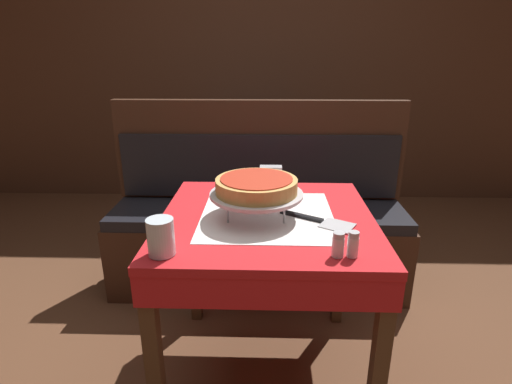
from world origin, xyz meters
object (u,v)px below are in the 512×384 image
(dining_table_front, at_px, (267,237))
(pizza_server, at_px, (319,221))
(condiment_caddy, at_px, (265,122))
(salt_shaker, at_px, (338,245))
(pepper_shaker, at_px, (353,244))
(booth_bench, at_px, (258,232))
(deep_dish_pizza, at_px, (256,185))
(napkin_holder, at_px, (271,176))
(dining_table_rear, at_px, (252,143))
(pizza_pan_stand, at_px, (256,195))
(water_glass_near, at_px, (161,237))

(dining_table_front, relative_size, pizza_server, 2.93)
(condiment_caddy, bearing_deg, salt_shaker, -83.52)
(dining_table_front, bearing_deg, pepper_shaker, -50.47)
(booth_bench, distance_m, deep_dish_pizza, 0.90)
(salt_shaker, bearing_deg, pepper_shaker, 0.00)
(deep_dish_pizza, xyz_separation_m, napkin_holder, (0.05, 0.37, -0.08))
(dining_table_rear, xyz_separation_m, pizza_pan_stand, (0.09, -1.73, 0.19))
(booth_bench, bearing_deg, deep_dish_pizza, -89.18)
(salt_shaker, height_order, napkin_holder, napkin_holder)
(dining_table_front, relative_size, water_glass_near, 6.94)
(deep_dish_pizza, relative_size, water_glass_near, 2.61)
(booth_bench, relative_size, pizza_server, 6.12)
(deep_dish_pizza, xyz_separation_m, water_glass_near, (-0.28, -0.30, -0.07))
(dining_table_rear, distance_m, water_glass_near, 2.04)
(salt_shaker, bearing_deg, condiment_caddy, 96.48)
(dining_table_rear, height_order, deep_dish_pizza, deep_dish_pizza)
(dining_table_front, xyz_separation_m, pepper_shaker, (0.26, -0.31, 0.13))
(booth_bench, bearing_deg, pizza_server, -72.92)
(booth_bench, height_order, salt_shaker, booth_bench)
(pizza_server, bearing_deg, pizza_pan_stand, 169.75)
(deep_dish_pizza, relative_size, salt_shaker, 3.83)
(pepper_shaker, relative_size, condiment_caddy, 0.52)
(deep_dish_pizza, bearing_deg, pizza_pan_stand, 165.96)
(dining_table_front, height_order, booth_bench, booth_bench)
(booth_bench, relative_size, water_glass_near, 14.51)
(pizza_pan_stand, distance_m, water_glass_near, 0.41)
(pizza_pan_stand, relative_size, pizza_server, 1.26)
(dining_table_front, height_order, salt_shaker, salt_shaker)
(dining_table_rear, relative_size, pizza_server, 2.76)
(booth_bench, distance_m, salt_shaker, 1.15)
(deep_dish_pizza, relative_size, condiment_caddy, 1.93)
(water_glass_near, relative_size, napkin_holder, 1.14)
(pepper_shaker, height_order, napkin_holder, napkin_holder)
(pizza_server, height_order, pepper_shaker, pepper_shaker)
(booth_bench, bearing_deg, condiment_caddy, 88.73)
(water_glass_near, height_order, napkin_holder, water_glass_near)
(dining_table_front, relative_size, deep_dish_pizza, 2.66)
(napkin_holder, height_order, condiment_caddy, condiment_caddy)
(booth_bench, distance_m, pepper_shaker, 1.16)
(booth_bench, height_order, condiment_caddy, booth_bench)
(condiment_caddy, bearing_deg, dining_table_front, -89.16)
(pepper_shaker, bearing_deg, pizza_server, 105.24)
(water_glass_near, bearing_deg, salt_shaker, 0.25)
(salt_shaker, bearing_deg, deep_dish_pizza, 130.47)
(dining_table_rear, distance_m, booth_bench, 1.04)
(booth_bench, height_order, deep_dish_pizza, booth_bench)
(pizza_server, relative_size, salt_shaker, 3.48)
(water_glass_near, relative_size, pepper_shaker, 1.41)
(dining_table_rear, xyz_separation_m, napkin_holder, (0.14, -1.36, 0.15))
(dining_table_rear, relative_size, water_glass_near, 6.53)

